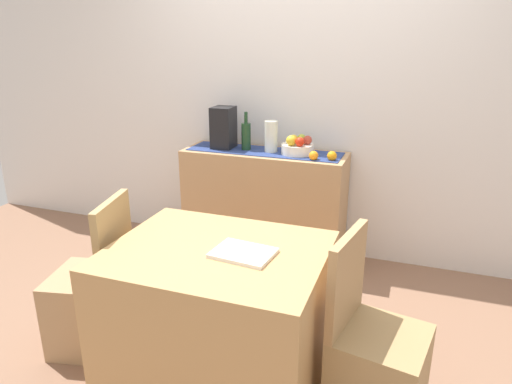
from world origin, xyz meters
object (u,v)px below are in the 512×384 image
Objects in this scene: fruit_bowl at (297,149)px; open_book at (243,253)px; dining_table at (219,315)px; chair_by_corner at (375,367)px; sideboard_console at (264,205)px; ceramic_vase at (271,137)px; wine_bottle at (246,136)px; chair_near_window at (93,304)px; coffee_maker at (223,128)px.

open_book is at bearing -85.00° from fruit_bowl.
chair_by_corner is at bearing 0.21° from dining_table.
ceramic_vase reaches higher than sideboard_console.
chair_near_window is (-0.39, -1.43, -0.72)m from wine_bottle.
chair_by_corner is (0.78, 0.00, -0.10)m from dining_table.
sideboard_console is 0.56m from ceramic_vase.
chair_near_window reaches higher than open_book.
dining_table is 0.79m from chair_by_corner.
coffee_maker is 0.36× the size of chair_near_window.
sideboard_console is at bearing 0.00° from coffee_maker.
coffee_maker is 1.64m from chair_near_window.
fruit_bowl reaches higher than open_book.
wine_bottle is 1.06× the size of open_book.
ceramic_vase is 1.50m from open_book.
chair_near_window reaches higher than dining_table.
fruit_bowl is 1.46m from open_book.
dining_table is 3.72× the size of open_book.
chair_by_corner is (1.03, -1.43, -0.17)m from sideboard_console.
ceramic_vase is at bearing 0.00° from sideboard_console.
chair_by_corner is at bearing -46.34° from coffee_maker.
fruit_bowl is 1.00× the size of ceramic_vase.
coffee_maker is at bearing 81.85° from chair_near_window.
chair_by_corner reaches higher than sideboard_console.
wine_bottle reaches higher than fruit_bowl.
chair_by_corner is (0.98, -1.43, -0.72)m from ceramic_vase.
wine_bottle is 0.19m from coffee_maker.
ceramic_vase is 1.71m from chair_near_window.
ceramic_vase reaches higher than dining_table.
chair_by_corner is at bearing -61.75° from fruit_bowl.
wine_bottle is at bearing -180.00° from ceramic_vase.
chair_by_corner is (1.57, -0.00, 0.00)m from chair_near_window.
chair_by_corner is at bearing -54.29° from sideboard_console.
chair_by_corner is (1.18, -1.43, -0.72)m from wine_bottle.
coffee_maker is at bearing 133.66° from chair_by_corner.
open_book is (0.33, -1.45, -0.24)m from ceramic_vase.
coffee_maker reaches higher than wine_bottle.
coffee_maker is 1.64m from open_book.
coffee_maker is (-0.19, 0.00, 0.05)m from wine_bottle.
open_book is (0.54, -1.45, -0.23)m from wine_bottle.
sideboard_console is at bearing 125.71° from chair_by_corner.
coffee_maker is (-0.34, 0.00, 0.60)m from sideboard_console.
chair_by_corner is (1.37, -1.43, -0.77)m from coffee_maker.
dining_table is (0.24, -1.43, -0.07)m from sideboard_console.
open_book is at bearing -63.43° from coffee_maker.
coffee_maker reaches higher than dining_table.
fruit_bowl is 0.81× the size of wine_bottle.
fruit_bowl reaches higher than chair_by_corner.
chair_near_window is at bearing -98.15° from coffee_maker.
coffee_maker is at bearing 112.04° from dining_table.
chair_near_window is at bearing -112.56° from ceramic_vase.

